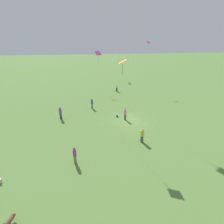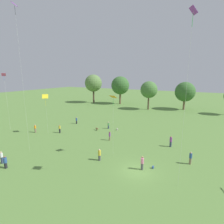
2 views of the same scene
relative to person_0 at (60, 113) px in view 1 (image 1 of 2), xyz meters
The scene contains 14 objects.
ground_plane 10.34m from the person_0, 102.77° to the right, with size 240.00×240.00×0.00m, color #5B843D.
person_0 is the anchor object (origin of this frame).
person_1 10.92m from the person_0, 167.54° to the right, with size 0.45×0.45×1.77m.
person_2 9.63m from the person_0, 101.30° to the right, with size 0.42×0.42×1.87m.
person_4 17.26m from the person_0, 40.21° to the right, with size 0.54×0.54×1.65m.
person_6 6.02m from the person_0, 54.57° to the right, with size 0.38×0.38×1.81m.
person_11 12.83m from the person_0, 129.23° to the right, with size 0.48×0.48×1.75m.
kite_0 13.01m from the person_0, 132.84° to the right, with size 0.93×0.86×9.25m.
kite_1 24.85m from the person_0, 52.11° to the right, with size 0.94×1.01×10.71m.
kite_3 18.15m from the person_0, 25.86° to the right, with size 1.37×1.53×8.66m.
dog_0 16.20m from the person_0, behind, with size 0.82×0.57×0.57m.
dog_1 24.88m from the person_0, 39.39° to the right, with size 0.51×0.77×0.55m.
picnic_bag_0 8.53m from the person_0, 94.80° to the right, with size 0.22×0.32×0.32m.
picnic_bag_1 12.77m from the person_0, 162.58° to the left, with size 0.31×0.32×0.38m.
Camera 1 is at (-22.52, 6.49, 11.16)m, focal length 28.00 mm.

